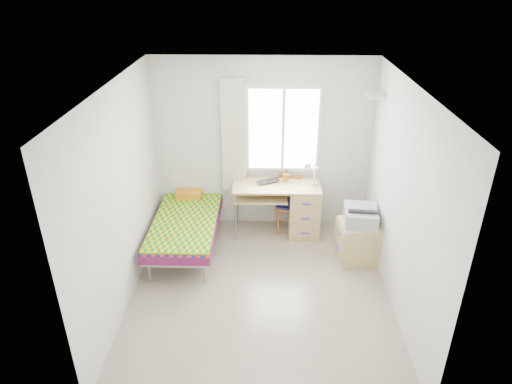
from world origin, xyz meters
TOP-DOWN VIEW (x-y plane):
  - floor at (0.00, 0.00)m, footprint 3.50×3.50m
  - ceiling at (0.00, 0.00)m, footprint 3.50×3.50m
  - wall_back at (0.00, 1.75)m, footprint 3.20×0.00m
  - wall_left at (-1.60, 0.00)m, footprint 0.00×3.50m
  - wall_right at (1.60, 0.00)m, footprint 0.00×3.50m
  - window at (0.30, 1.73)m, footprint 1.10×0.04m
  - curtain at (-0.42, 1.68)m, footprint 0.35×0.05m
  - floating_shelf at (1.49, 1.40)m, footprint 0.20×0.32m
  - bed at (-1.07, 1.09)m, footprint 0.92×1.93m
  - desk at (0.56, 1.44)m, footprint 1.29×0.59m
  - chair at (0.42, 1.56)m, footprint 0.44×0.44m
  - cabinet at (1.33, 0.73)m, footprint 0.59×0.53m
  - printer at (1.33, 0.76)m, footprint 0.47×0.53m
  - laptop at (0.11, 1.47)m, footprint 0.41×0.35m
  - pen_cup at (0.35, 1.59)m, footprint 0.09×0.09m
  - task_lamp at (0.70, 1.35)m, footprint 0.22×0.32m
  - book at (0.06, 1.46)m, footprint 0.25×0.30m

SIDE VIEW (x-z plane):
  - floor at x=0.00m, z-range 0.00..0.00m
  - cabinet at x=1.33m, z-range 0.00..0.58m
  - bed at x=-1.07m, z-range -0.01..0.82m
  - desk at x=0.56m, z-range 0.03..0.84m
  - chair at x=0.42m, z-range 0.05..0.92m
  - book at x=0.06m, z-range 0.58..0.60m
  - printer at x=1.33m, z-range 0.58..0.80m
  - laptop at x=0.11m, z-range 0.81..0.83m
  - pen_cup at x=0.35m, z-range 0.81..0.91m
  - task_lamp at x=0.70m, z-range 0.85..1.25m
  - wall_left at x=-1.60m, z-range -0.45..3.05m
  - wall_right at x=1.60m, z-range -0.45..3.05m
  - wall_back at x=0.00m, z-range -0.30..2.90m
  - curtain at x=-0.42m, z-range 0.60..2.30m
  - window at x=0.30m, z-range 0.90..2.20m
  - floating_shelf at x=1.49m, z-range 2.13..2.17m
  - ceiling at x=0.00m, z-range 2.60..2.60m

